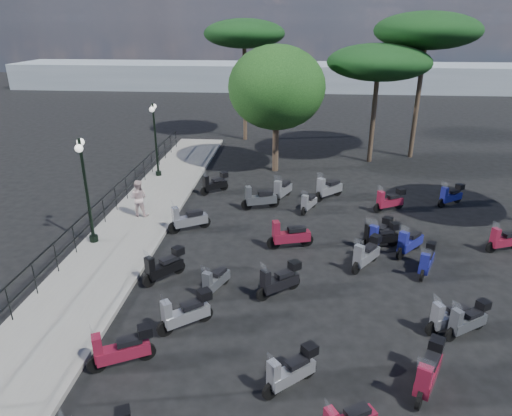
# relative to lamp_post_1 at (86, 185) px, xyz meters

# --- Properties ---
(ground) EXTENTS (120.00, 120.00, 0.00)m
(ground) POSITION_rel_lamp_post_1_xyz_m (7.53, -1.69, -2.48)
(ground) COLOR black
(ground) RESTS_ON ground
(sidewalk) EXTENTS (3.00, 30.00, 0.15)m
(sidewalk) POSITION_rel_lamp_post_1_xyz_m (1.03, 1.31, -2.41)
(sidewalk) COLOR slate
(sidewalk) RESTS_ON ground
(railing) EXTENTS (0.04, 26.04, 1.10)m
(railing) POSITION_rel_lamp_post_1_xyz_m (-0.27, 1.11, -1.59)
(railing) COLOR black
(railing) RESTS_ON sidewalk
(lamp_post_1) EXTENTS (0.62, 1.14, 4.09)m
(lamp_post_1) POSITION_rel_lamp_post_1_xyz_m (0.00, 0.00, 0.00)
(lamp_post_1) COLOR black
(lamp_post_1) RESTS_ON sidewalk
(lamp_post_2) EXTENTS (0.44, 1.15, 3.95)m
(lamp_post_2) POSITION_rel_lamp_post_1_xyz_m (0.22, 8.11, -0.08)
(lamp_post_2) COLOR black
(lamp_post_2) RESTS_ON sidewalk
(pedestrian_far) EXTENTS (0.84, 0.68, 1.63)m
(pedestrian_far) POSITION_rel_lamp_post_1_xyz_m (0.99, 2.61, -1.52)
(pedestrian_far) COLOR #C5A9A9
(pedestrian_far) RESTS_ON sidewalk
(scooter_1) EXTENTS (1.57, 0.97, 1.36)m
(scooter_1) POSITION_rel_lamp_post_1_xyz_m (3.50, -6.43, -1.97)
(scooter_1) COLOR black
(scooter_1) RESTS_ON ground
(scooter_2) EXTENTS (1.20, 1.37, 1.33)m
(scooter_2) POSITION_rel_lamp_post_1_xyz_m (3.44, -2.29, -1.98)
(scooter_2) COLOR black
(scooter_2) RESTS_ON ground
(scooter_3) EXTENTS (1.62, 1.06, 1.45)m
(scooter_3) POSITION_rel_lamp_post_1_xyz_m (3.39, 1.55, -1.98)
(scooter_3) COLOR black
(scooter_3) RESTS_ON ground
(scooter_4) EXTENTS (1.75, 0.83, 1.44)m
(scooter_4) POSITION_rel_lamp_post_1_xyz_m (6.12, 4.16, -1.98)
(scooter_4) COLOR black
(scooter_4) RESTS_ON ground
(scooter_5) EXTENTS (1.29, 1.21, 1.29)m
(scooter_5) POSITION_rel_lamp_post_1_xyz_m (3.72, 6.04, -2.00)
(scooter_5) COLOR black
(scooter_5) RESTS_ON ground
(scooter_7) EXTENTS (1.45, 1.19, 1.37)m
(scooter_7) POSITION_rel_lamp_post_1_xyz_m (4.75, -4.79, -1.97)
(scooter_7) COLOR black
(scooter_7) RESTS_ON ground
(scooter_8) EXTENTS (0.77, 1.42, 1.20)m
(scooter_8) POSITION_rel_lamp_post_1_xyz_m (5.27, -2.91, -2.07)
(scooter_8) COLOR black
(scooter_8) RESTS_ON ground
(scooter_9) EXTENTS (1.79, 0.79, 1.46)m
(scooter_9) POSITION_rel_lamp_post_1_xyz_m (7.56, 0.39, -1.98)
(scooter_9) COLOR black
(scooter_9) RESTS_ON ground
(scooter_10) EXTENTS (0.89, 1.66, 1.40)m
(scooter_10) POSITION_rel_lamp_post_1_xyz_m (7.14, 5.43, -2.00)
(scooter_10) COLOR black
(scooter_10) RESTS_ON ground
(scooter_12) EXTENTS (1.32, 1.17, 1.28)m
(scooter_12) POSITION_rel_lamp_post_1_xyz_m (7.74, -6.81, -2.00)
(scooter_12) COLOR black
(scooter_12) RESTS_ON ground
(scooter_13) EXTENTS (1.40, 1.18, 1.33)m
(scooter_13) POSITION_rel_lamp_post_1_xyz_m (7.31, -2.85, -1.98)
(scooter_13) COLOR black
(scooter_13) RESTS_ON ground
(scooter_14) EXTENTS (1.57, 0.77, 1.29)m
(scooter_14) POSITION_rel_lamp_post_1_xyz_m (11.04, 0.70, -2.00)
(scooter_14) COLOR black
(scooter_14) RESTS_ON ground
(scooter_15) EXTENTS (0.79, 1.38, 1.18)m
(scooter_15) POSITION_rel_lamp_post_1_xyz_m (8.37, 4.04, -2.07)
(scooter_15) COLOR black
(scooter_15) RESTS_ON ground
(scooter_16) EXTENTS (1.42, 1.36, 1.48)m
(scooter_16) POSITION_rel_lamp_post_1_xyz_m (9.36, 5.70, -1.97)
(scooter_16) COLOR black
(scooter_16) RESTS_ON ground
(scooter_18) EXTENTS (1.00, 1.61, 1.39)m
(scooter_18) POSITION_rel_lamp_post_1_xyz_m (10.94, -6.60, -1.96)
(scooter_18) COLOR black
(scooter_18) RESTS_ON ground
(scooter_19) EXTENTS (0.85, 1.46, 1.24)m
(scooter_19) POSITION_rel_lamp_post_1_xyz_m (12.30, -1.10, -2.01)
(scooter_19) COLOR black
(scooter_19) RESTS_ON ground
(scooter_20) EXTENTS (1.16, 1.44, 1.35)m
(scooter_20) POSITION_rel_lamp_post_1_xyz_m (10.29, -0.85, -1.97)
(scooter_20) COLOR black
(scooter_20) RESTS_ON ground
(scooter_21) EXTENTS (1.12, 1.44, 1.34)m
(scooter_21) POSITION_rel_lamp_post_1_xyz_m (11.02, 0.84, -1.98)
(scooter_21) COLOR black
(scooter_21) RESTS_ON ground
(scooter_22) EXTENTS (1.50, 0.95, 1.30)m
(scooter_22) POSITION_rel_lamp_post_1_xyz_m (12.06, 4.45, -1.99)
(scooter_22) COLOR black
(scooter_22) RESTS_ON ground
(scooter_23) EXTENTS (1.37, 0.98, 1.23)m
(scooter_23) POSITION_rel_lamp_post_1_xyz_m (12.57, -4.42, -2.02)
(scooter_23) COLOR black
(scooter_23) RESTS_ON ground
(scooter_24) EXTENTS (1.52, 0.83, 1.28)m
(scooter_24) POSITION_rel_lamp_post_1_xyz_m (12.13, -4.31, -2.04)
(scooter_24) COLOR black
(scooter_24) RESTS_ON ground
(scooter_25) EXTENTS (1.20, 1.35, 1.36)m
(scooter_25) POSITION_rel_lamp_post_1_xyz_m (12.02, 0.27, -2.01)
(scooter_25) COLOR black
(scooter_25) RESTS_ON ground
(scooter_26) EXTENTS (1.52, 0.79, 1.26)m
(scooter_26) POSITION_rel_lamp_post_1_xyz_m (15.69, 0.85, -2.01)
(scooter_26) COLOR black
(scooter_26) RESTS_ON ground
(scooter_27) EXTENTS (1.36, 1.03, 1.25)m
(scooter_27) POSITION_rel_lamp_post_1_xyz_m (15.06, 5.41, -2.01)
(scooter_27) COLOR black
(scooter_27) RESTS_ON ground
(broadleaf_tree) EXTENTS (5.31, 5.31, 6.95)m
(broadleaf_tree) POSITION_rel_lamp_post_1_xyz_m (6.58, 9.99, 2.20)
(broadleaf_tree) COLOR #38281E
(broadleaf_tree) RESTS_ON ground
(pine_0) EXTENTS (5.89, 5.89, 6.89)m
(pine_0) POSITION_rel_lamp_post_1_xyz_m (12.27, 12.31, 3.36)
(pine_0) COLOR #38281E
(pine_0) RESTS_ON ground
(pine_1) EXTENTS (6.07, 6.07, 8.58)m
(pine_1) POSITION_rel_lamp_post_1_xyz_m (15.01, 13.53, 5.01)
(pine_1) COLOR #38281E
(pine_1) RESTS_ON ground
(pine_2) EXTENTS (5.46, 5.46, 8.18)m
(pine_2) POSITION_rel_lamp_post_1_xyz_m (4.06, 17.13, 4.71)
(pine_2) COLOR #38281E
(pine_2) RESTS_ON ground
(distant_hills) EXTENTS (70.00, 8.00, 3.00)m
(distant_hills) POSITION_rel_lamp_post_1_xyz_m (7.53, 43.31, -0.98)
(distant_hills) COLOR gray
(distant_hills) RESTS_ON ground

